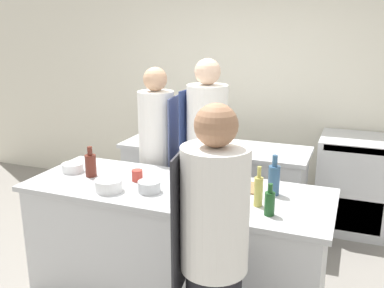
% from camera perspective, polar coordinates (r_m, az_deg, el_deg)
% --- Properties ---
extents(wall_back, '(8.00, 0.06, 2.80)m').
position_cam_1_polar(wall_back, '(5.06, 7.45, 7.87)').
color(wall_back, silver).
rests_on(wall_back, ground_plane).
extents(prep_counter, '(2.31, 0.86, 0.89)m').
position_cam_1_polar(prep_counter, '(3.40, -2.21, -12.79)').
color(prep_counter, silver).
rests_on(prep_counter, ground_plane).
extents(pass_counter, '(1.90, 0.65, 0.89)m').
position_cam_1_polar(pass_counter, '(4.48, 2.92, -5.66)').
color(pass_counter, silver).
rests_on(pass_counter, ground_plane).
extents(oven_range, '(0.72, 0.68, 0.97)m').
position_cam_1_polar(oven_range, '(4.75, 20.72, -4.92)').
color(oven_range, silver).
rests_on(oven_range, ground_plane).
extents(chef_at_prep_near, '(0.40, 0.38, 1.69)m').
position_cam_1_polar(chef_at_prep_near, '(2.41, 2.88, -14.74)').
color(chef_at_prep_near, black).
rests_on(chef_at_prep_near, ground_plane).
extents(chef_at_stove, '(0.35, 0.34, 1.71)m').
position_cam_1_polar(chef_at_stove, '(3.98, -4.64, -1.99)').
color(chef_at_stove, black).
rests_on(chef_at_stove, ground_plane).
extents(chef_at_pass_far, '(0.38, 0.36, 1.80)m').
position_cam_1_polar(chef_at_pass_far, '(3.79, 1.93, -2.19)').
color(chef_at_pass_far, black).
rests_on(chef_at_pass_far, ground_plane).
extents(bottle_olive_oil, '(0.08, 0.08, 0.29)m').
position_cam_1_polar(bottle_olive_oil, '(3.11, 10.87, -4.61)').
color(bottle_olive_oil, '#2D5175').
rests_on(bottle_olive_oil, prep_counter).
extents(bottle_vinegar, '(0.06, 0.06, 0.28)m').
position_cam_1_polar(bottle_vinegar, '(2.90, 8.84, -6.14)').
color(bottle_vinegar, '#B2A84C').
rests_on(bottle_vinegar, prep_counter).
extents(bottle_wine, '(0.08, 0.08, 0.18)m').
position_cam_1_polar(bottle_wine, '(2.76, 5.70, -7.99)').
color(bottle_wine, silver).
rests_on(bottle_wine, prep_counter).
extents(bottle_cooking_oil, '(0.07, 0.07, 0.21)m').
position_cam_1_polar(bottle_cooking_oil, '(2.78, 10.31, -7.71)').
color(bottle_cooking_oil, '#19471E').
rests_on(bottle_cooking_oil, prep_counter).
extents(bottle_sauce, '(0.09, 0.09, 0.25)m').
position_cam_1_polar(bottle_sauce, '(3.52, -13.36, -2.68)').
color(bottle_sauce, '#5B2319').
rests_on(bottle_sauce, prep_counter).
extents(bowl_mixing_large, '(0.17, 0.17, 0.08)m').
position_cam_1_polar(bowl_mixing_large, '(3.14, -5.72, -5.66)').
color(bowl_mixing_large, '#B7BABC').
rests_on(bowl_mixing_large, prep_counter).
extents(bowl_prep_small, '(0.20, 0.20, 0.09)m').
position_cam_1_polar(bowl_prep_small, '(3.20, -11.04, -5.42)').
color(bowl_prep_small, white).
rests_on(bowl_prep_small, prep_counter).
extents(bowl_ceramic_blue, '(0.18, 0.18, 0.07)m').
position_cam_1_polar(bowl_ceramic_blue, '(3.69, -15.62, -3.04)').
color(bowl_ceramic_blue, white).
rests_on(bowl_ceramic_blue, prep_counter).
extents(bowl_wooden_salad, '(0.27, 0.27, 0.08)m').
position_cam_1_polar(bowl_wooden_salad, '(3.03, -0.40, -6.44)').
color(bowl_wooden_salad, '#B7BABC').
rests_on(bowl_wooden_salad, prep_counter).
extents(cup, '(0.09, 0.09, 0.09)m').
position_cam_1_polar(cup, '(3.37, -7.31, -4.18)').
color(cup, '#B2382D').
rests_on(cup, prep_counter).
extents(cutting_board, '(0.40, 0.24, 0.01)m').
position_cam_1_polar(cutting_board, '(3.26, 5.51, -5.51)').
color(cutting_board, olive).
rests_on(cutting_board, prep_counter).
extents(stockpot, '(0.29, 0.29, 0.18)m').
position_cam_1_polar(stockpot, '(4.70, -5.03, 2.11)').
color(stockpot, silver).
rests_on(stockpot, pass_counter).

